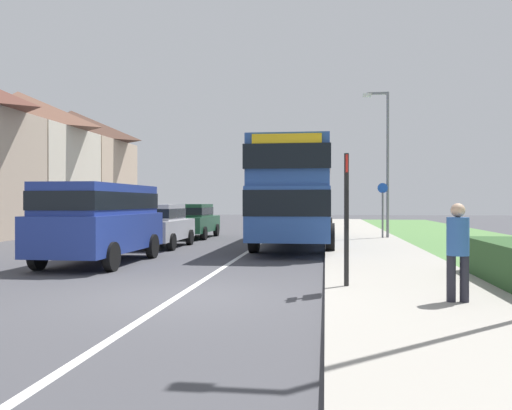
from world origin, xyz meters
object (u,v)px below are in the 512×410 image
object	(u,v)px
parked_van_blue	(101,216)
pedestrian_at_stop	(458,248)
parked_car_dark_green	(192,219)
street_lamp_mid	(385,154)
parked_car_silver	(158,224)
double_decker_bus	(296,190)
cycle_route_sign	(383,208)
bus_stop_sign	(346,210)

from	to	relation	value
parked_van_blue	pedestrian_at_stop	world-z (taller)	parked_van_blue
parked_car_dark_green	street_lamp_mid	world-z (taller)	street_lamp_mid
parked_car_silver	double_decker_bus	bearing A→B (deg)	14.63
double_decker_bus	parked_van_blue	world-z (taller)	double_decker_bus
parked_car_dark_green	pedestrian_at_stop	xyz separation A→B (m)	(8.27, -15.61, 0.10)
street_lamp_mid	parked_van_blue	bearing A→B (deg)	-130.60
double_decker_bus	parked_car_dark_green	size ratio (longest dim) A/B	2.43
pedestrian_at_stop	cycle_route_sign	bearing A→B (deg)	88.36
parked_car_silver	pedestrian_at_stop	bearing A→B (deg)	-51.60
pedestrian_at_stop	double_decker_bus	bearing A→B (deg)	105.14
double_decker_bus	pedestrian_at_stop	world-z (taller)	double_decker_bus
bus_stop_sign	parked_car_dark_green	bearing A→B (deg)	114.94
parked_car_dark_green	cycle_route_sign	world-z (taller)	cycle_route_sign
pedestrian_at_stop	cycle_route_sign	world-z (taller)	cycle_route_sign
double_decker_bus	street_lamp_mid	world-z (taller)	street_lamp_mid
pedestrian_at_stop	cycle_route_sign	xyz separation A→B (m)	(0.43, 15.16, 0.45)
parked_van_blue	cycle_route_sign	xyz separation A→B (m)	(8.60, 9.97, 0.14)
parked_car_silver	pedestrian_at_stop	distance (m)	13.23
double_decker_bus	street_lamp_mid	bearing A→B (deg)	44.67
parked_car_silver	pedestrian_at_stop	size ratio (longest dim) A/B	2.39
pedestrian_at_stop	street_lamp_mid	bearing A→B (deg)	87.92
parked_car_dark_green	bus_stop_sign	bearing A→B (deg)	-65.06
parked_car_dark_green	pedestrian_at_stop	size ratio (longest dim) A/B	2.60
parked_van_blue	street_lamp_mid	xyz separation A→B (m)	(8.72, 10.18, 2.52)
double_decker_bus	cycle_route_sign	bearing A→B (deg)	43.98
pedestrian_at_stop	parked_car_dark_green	bearing A→B (deg)	117.93
double_decker_bus	pedestrian_at_stop	size ratio (longest dim) A/B	6.31
bus_stop_sign	cycle_route_sign	bearing A→B (deg)	81.31
cycle_route_sign	parked_van_blue	bearing A→B (deg)	-130.78
parked_car_silver	bus_stop_sign	xyz separation A→B (m)	(6.55, -8.96, 0.66)
street_lamp_mid	pedestrian_at_stop	bearing A→B (deg)	-92.08
street_lamp_mid	cycle_route_sign	bearing A→B (deg)	-120.92
bus_stop_sign	parked_car_silver	bearing A→B (deg)	126.16
double_decker_bus	parked_van_blue	size ratio (longest dim) A/B	2.13
bus_stop_sign	pedestrian_at_stop	bearing A→B (deg)	-40.10
parked_car_silver	pedestrian_at_stop	xyz separation A→B (m)	(8.22, -10.37, 0.09)
double_decker_bus	cycle_route_sign	size ratio (longest dim) A/B	4.18
double_decker_bus	bus_stop_sign	bearing A→B (deg)	-81.74
parked_van_blue	parked_car_dark_green	distance (m)	10.43
parked_car_silver	parked_van_blue	bearing A→B (deg)	-89.42
double_decker_bus	street_lamp_mid	xyz separation A→B (m)	(3.72, 3.68, 1.67)
pedestrian_at_stop	street_lamp_mid	distance (m)	15.63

